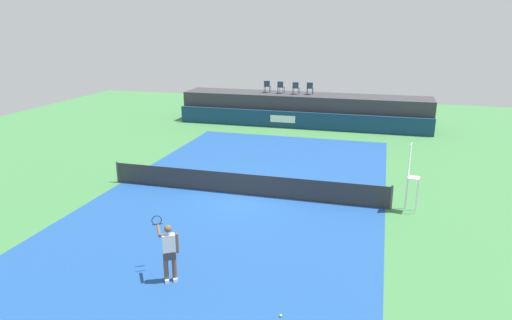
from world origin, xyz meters
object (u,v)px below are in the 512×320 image
object	(u,v)px
spectator_chair_center	(296,87)
tennis_player	(169,251)
spectator_chair_far_left	(267,86)
net_post_near	(118,172)
net_post_far	(391,198)
spectator_chair_right	(310,88)
spectator_chair_left	(281,87)
tennis_ball	(281,316)
umpire_chair	(411,173)

from	to	relation	value
spectator_chair_center	tennis_player	distance (m)	22.44
spectator_chair_far_left	tennis_player	world-z (taller)	spectator_chair_far_left
net_post_near	net_post_far	bearing A→B (deg)	0.00
spectator_chair_right	net_post_far	distance (m)	16.45
spectator_chair_right	spectator_chair_center	bearing A→B (deg)	-171.75
spectator_chair_left	spectator_chair_right	world-z (taller)	same
spectator_chair_center	spectator_chair_right	size ratio (longest dim) A/B	1.00
net_post_far	tennis_ball	xyz separation A→B (m)	(-2.73, -8.12, -0.46)
spectator_chair_center	tennis_ball	distance (m)	23.71
net_post_far	umpire_chair	bearing A→B (deg)	1.61
spectator_chair_right	tennis_ball	distance (m)	23.70
tennis_player	spectator_chair_far_left	bearing A→B (deg)	97.14
spectator_chair_left	tennis_ball	bearing A→B (deg)	-77.33
net_post_near	net_post_far	size ratio (longest dim) A/B	1.00
spectator_chair_center	umpire_chair	distance (m)	16.86
spectator_chair_right	tennis_player	bearing A→B (deg)	-91.02
tennis_ball	net_post_far	bearing A→B (deg)	71.44
spectator_chair_left	net_post_far	size ratio (longest dim) A/B	0.89
net_post_far	tennis_player	xyz separation A→B (m)	(-6.21, -7.27, 0.46)
spectator_chair_left	tennis_ball	world-z (taller)	spectator_chair_left
spectator_chair_right	net_post_near	size ratio (longest dim) A/B	0.89
net_post_near	tennis_player	world-z (taller)	tennis_player
spectator_chair_far_left	net_post_far	bearing A→B (deg)	-59.54
net_post_near	spectator_chair_right	bearing A→B (deg)	66.61
spectator_chair_right	spectator_chair_far_left	bearing A→B (deg)	177.27
net_post_far	tennis_player	bearing A→B (deg)	-130.49
tennis_ball	umpire_chair	bearing A→B (deg)	67.46
net_post_far	spectator_chair_right	bearing A→B (deg)	110.88
spectator_chair_far_left	tennis_player	distance (m)	22.90
spectator_chair_center	tennis_player	size ratio (longest dim) A/B	0.50
spectator_chair_center	spectator_chair_right	distance (m)	1.02
spectator_chair_center	net_post_far	world-z (taller)	spectator_chair_center
spectator_chair_far_left	spectator_chair_left	xyz separation A→B (m)	(1.08, -0.18, 0.00)
spectator_chair_left	spectator_chair_center	xyz separation A→B (m)	(1.15, -0.12, 0.00)
tennis_player	tennis_ball	xyz separation A→B (m)	(3.48, -0.85, -0.92)
spectator_chair_center	umpire_chair	xyz separation A→B (m)	(7.47, -15.07, -1.11)
umpire_chair	net_post_near	bearing A→B (deg)	-179.92
spectator_chair_center	spectator_chair_right	world-z (taller)	same
net_post_far	tennis_player	distance (m)	9.57
spectator_chair_left	net_post_far	bearing A→B (deg)	-62.34
umpire_chair	net_post_near	world-z (taller)	umpire_chair
net_post_near	tennis_ball	xyz separation A→B (m)	(9.67, -8.12, -0.46)
umpire_chair	tennis_ball	size ratio (longest dim) A/B	40.59
spectator_chair_far_left	tennis_player	bearing A→B (deg)	-82.86
spectator_chair_left	tennis_ball	distance (m)	24.06
spectator_chair_left	umpire_chair	bearing A→B (deg)	-60.42
spectator_chair_right	tennis_player	size ratio (longest dim) A/B	0.50
spectator_chair_left	net_post_near	size ratio (longest dim) A/B	0.89
spectator_chair_center	tennis_ball	size ratio (longest dim) A/B	13.06
spectator_chair_right	umpire_chair	distance (m)	16.57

